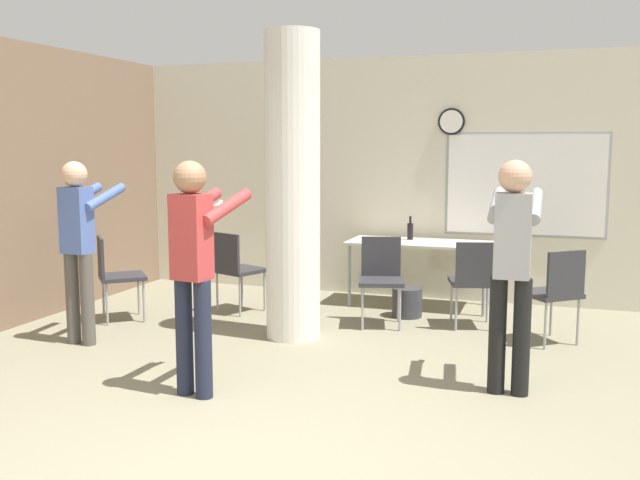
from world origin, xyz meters
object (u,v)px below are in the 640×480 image
(chair_table_right, at_px, (474,277))
(person_playing_side, at_px, (512,258))
(bottle_on_table, at_px, (410,231))
(chair_near_pillar, at_px, (236,266))
(folding_table, at_px, (420,246))
(chair_table_front, at_px, (381,274))
(person_playing_front, at_px, (194,259))
(chair_mid_room, at_px, (555,289))
(chair_by_left_wall, at_px, (115,271))
(person_watching_back, at_px, (79,238))

(chair_table_right, bearing_deg, person_playing_side, -75.49)
(bottle_on_table, distance_m, person_playing_side, 3.03)
(chair_table_right, height_order, chair_near_pillar, same)
(folding_table, xyz_separation_m, chair_table_front, (-0.21, -0.95, -0.16))
(chair_near_pillar, xyz_separation_m, person_playing_front, (0.83, -2.41, 0.48))
(folding_table, height_order, chair_mid_room, chair_mid_room)
(chair_by_left_wall, relative_size, chair_near_pillar, 1.00)
(person_playing_side, bearing_deg, chair_near_pillar, 150.91)
(chair_table_front, relative_size, person_watching_back, 0.53)
(folding_table, relative_size, bottle_on_table, 5.95)
(person_watching_back, bearing_deg, person_playing_side, -1.63)
(person_watching_back, bearing_deg, chair_by_left_wall, 104.49)
(chair_by_left_wall, bearing_deg, person_watching_back, -75.51)
(chair_table_right, height_order, person_watching_back, person_watching_back)
(chair_near_pillar, height_order, person_playing_side, person_playing_side)
(chair_table_front, distance_m, person_playing_side, 2.18)
(person_playing_side, bearing_deg, chair_table_front, 129.54)
(chair_mid_room, xyz_separation_m, person_watching_back, (-4.04, -1.33, 0.46))
(folding_table, xyz_separation_m, chair_by_left_wall, (-2.81, -1.67, -0.16))
(chair_table_right, bearing_deg, person_watching_back, -153.09)
(chair_near_pillar, xyz_separation_m, person_watching_back, (-0.80, -1.54, 0.46))
(chair_near_pillar, distance_m, person_playing_front, 2.59)
(chair_table_right, distance_m, person_watching_back, 3.72)
(bottle_on_table, bearing_deg, person_playing_front, -103.35)
(bottle_on_table, height_order, person_playing_front, person_playing_front)
(person_watching_back, height_order, person_playing_side, person_playing_side)
(bottle_on_table, relative_size, person_playing_side, 0.16)
(chair_by_left_wall, distance_m, person_watching_back, 0.96)
(person_playing_side, bearing_deg, folding_table, 113.89)
(chair_table_right, distance_m, chair_near_pillar, 2.50)
(chair_table_right, xyz_separation_m, chair_mid_room, (0.75, -0.34, 0.00))
(chair_mid_room, distance_m, chair_table_front, 1.66)
(chair_table_right, xyz_separation_m, person_watching_back, (-3.29, -1.67, 0.46))
(chair_by_left_wall, relative_size, person_playing_side, 0.52)
(chair_table_front, bearing_deg, person_watching_back, -147.27)
(folding_table, distance_m, chair_by_left_wall, 3.27)
(bottle_on_table, relative_size, person_watching_back, 0.16)
(chair_table_front, xyz_separation_m, person_watching_back, (-2.39, -1.54, 0.46))
(folding_table, height_order, person_playing_front, person_playing_front)
(folding_table, bearing_deg, chair_table_front, -102.43)
(chair_mid_room, relative_size, chair_table_front, 1.00)
(chair_table_right, height_order, chair_table_front, same)
(folding_table, distance_m, person_watching_back, 3.61)
(person_watching_back, bearing_deg, person_playing_front, -28.09)
(chair_near_pillar, bearing_deg, folding_table, 27.73)
(chair_near_pillar, bearing_deg, bottle_on_table, 33.26)
(person_watching_back, xyz_separation_m, person_playing_side, (3.75, -0.11, 0.02))
(folding_table, xyz_separation_m, bottle_on_table, (-0.14, 0.14, 0.15))
(chair_by_left_wall, xyz_separation_m, chair_near_pillar, (1.01, 0.72, 0.00))
(chair_mid_room, bearing_deg, person_watching_back, -161.85)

